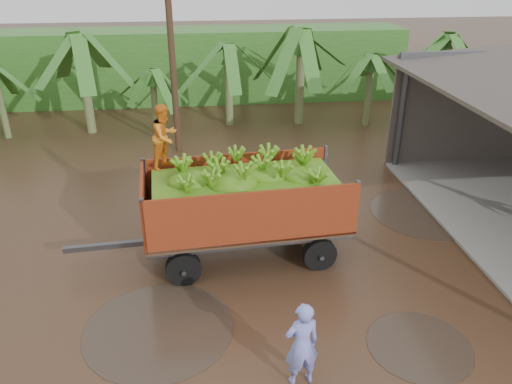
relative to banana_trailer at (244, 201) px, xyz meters
The scene contains 6 objects.
ground 1.78m from the banana_trailer, 33.29° to the right, with size 100.00×100.00×0.00m, color black.
hedge_north 15.55m from the banana_trailer, 94.54° to the left, with size 22.00×3.00×3.60m, color #2D661E.
banana_trailer is the anchor object (origin of this frame).
man_blue 4.54m from the banana_trailer, 82.41° to the right, with size 0.64×0.42×1.76m, color #7D88E4.
utility_pole 8.45m from the banana_trailer, 103.59° to the left, with size 1.20×0.24×8.39m.
banana_plants 7.33m from the banana_trailer, 121.86° to the left, with size 24.88×20.32×4.30m.
Camera 1 is at (-1.77, -10.56, 7.12)m, focal length 35.00 mm.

